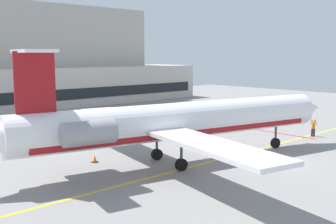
{
  "coord_description": "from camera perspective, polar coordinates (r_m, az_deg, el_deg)",
  "views": [
    {
      "loc": [
        -27.56,
        -16.92,
        8.33
      ],
      "look_at": [
        -1.7,
        11.11,
        3.0
      ],
      "focal_mm": 43.77,
      "sensor_mm": 36.0,
      "label": 1
    }
  ],
  "objects": [
    {
      "name": "ground",
      "position": [
        33.4,
        15.35,
        -6.86
      ],
      "size": [
        120.0,
        120.0,
        0.11
      ],
      "color": "gray"
    },
    {
      "name": "terminal_building",
      "position": [
        68.22,
        -20.78,
        5.66
      ],
      "size": [
        74.12,
        11.83,
        16.56
      ],
      "color": "#B7B2A8",
      "rests_on": "ground"
    },
    {
      "name": "regional_jet",
      "position": [
        31.16,
        1.2,
        -1.34
      ],
      "size": [
        31.59,
        24.97,
        8.66
      ],
      "color": "white",
      "rests_on": "ground"
    },
    {
      "name": "marshaller",
      "position": [
        44.61,
        19.57,
        -2.06
      ],
      "size": [
        0.34,
        0.83,
        1.84
      ],
      "color": "#191E33",
      "rests_on": "ground"
    },
    {
      "name": "safety_cone_alpha",
      "position": [
        32.7,
        -10.16,
        -6.48
      ],
      "size": [
        0.47,
        0.47,
        0.55
      ],
      "color": "orange",
      "rests_on": "ground"
    },
    {
      "name": "safety_cone_bravo",
      "position": [
        37.09,
        8.92,
        -4.73
      ],
      "size": [
        0.47,
        0.47,
        0.55
      ],
      "color": "orange",
      "rests_on": "ground"
    },
    {
      "name": "safety_cone_charlie",
      "position": [
        42.17,
        -2.07,
        -3.1
      ],
      "size": [
        0.47,
        0.47,
        0.55
      ],
      "color": "orange",
      "rests_on": "ground"
    }
  ]
}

